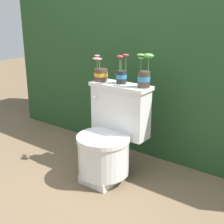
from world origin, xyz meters
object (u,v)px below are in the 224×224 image
object	(u,v)px
potted_plant_left	(101,73)
potted_plant_middle	(144,75)
potted_plant_midleft	(121,74)
toilet	(110,138)

from	to	relation	value
potted_plant_left	potted_plant_middle	distance (m)	0.40
potted_plant_midleft	potted_plant_middle	world-z (taller)	potted_plant_middle
potted_plant_midleft	potted_plant_middle	bearing A→B (deg)	-0.75
toilet	potted_plant_middle	world-z (taller)	potted_plant_middle
toilet	potted_plant_left	xyz separation A→B (m)	(-0.19, 0.13, 0.48)
potted_plant_left	potted_plant_midleft	world-z (taller)	potted_plant_midleft
toilet	potted_plant_middle	bearing A→B (deg)	37.35
toilet	potted_plant_middle	size ratio (longest dim) A/B	2.92
toilet	potted_plant_midleft	distance (m)	0.52
toilet	potted_plant_left	size ratio (longest dim) A/B	3.55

